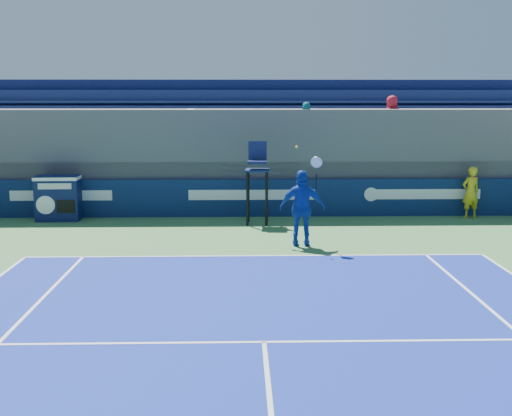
{
  "coord_description": "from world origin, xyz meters",
  "views": [
    {
      "loc": [
        -0.36,
        -3.05,
        3.78
      ],
      "look_at": [
        0.0,
        11.5,
        1.25
      ],
      "focal_mm": 45.0,
      "sensor_mm": 36.0,
      "label": 1
    }
  ],
  "objects_px": {
    "match_clock": "(58,197)",
    "umpire_chair": "(257,174)",
    "ball_person": "(471,192)",
    "tennis_player": "(302,208)"
  },
  "relations": [
    {
      "from": "match_clock",
      "to": "tennis_player",
      "type": "relative_size",
      "value": 0.54
    },
    {
      "from": "match_clock",
      "to": "umpire_chair",
      "type": "height_order",
      "value": "umpire_chair"
    },
    {
      "from": "ball_person",
      "to": "umpire_chair",
      "type": "bearing_deg",
      "value": -7.37
    },
    {
      "from": "ball_person",
      "to": "tennis_player",
      "type": "bearing_deg",
      "value": 19.38
    },
    {
      "from": "match_clock",
      "to": "umpire_chair",
      "type": "xyz_separation_m",
      "value": [
        6.12,
        -0.69,
        0.79
      ]
    },
    {
      "from": "match_clock",
      "to": "tennis_player",
      "type": "bearing_deg",
      "value": -26.93
    },
    {
      "from": "tennis_player",
      "to": "ball_person",
      "type": "bearing_deg",
      "value": 33.6
    },
    {
      "from": "ball_person",
      "to": "umpire_chair",
      "type": "xyz_separation_m",
      "value": [
        -6.74,
        -0.81,
        0.71
      ]
    },
    {
      "from": "match_clock",
      "to": "umpire_chair",
      "type": "distance_m",
      "value": 6.21
    },
    {
      "from": "umpire_chair",
      "to": "ball_person",
      "type": "bearing_deg",
      "value": 6.85
    }
  ]
}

